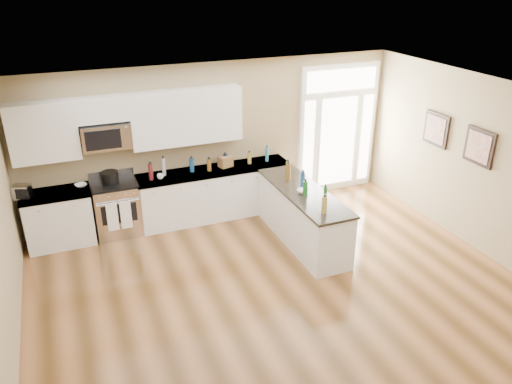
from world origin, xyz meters
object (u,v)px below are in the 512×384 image
Objects in this scene: peninsula_cabinet at (302,218)px; toaster_oven at (22,192)px; kitchen_range at (117,208)px; stockpot at (110,177)px.

peninsula_cabinet is 9.03× the size of toaster_oven.
toaster_oven reaches higher than kitchen_range.
stockpot is (-0.04, 0.05, 0.58)m from kitchen_range.
toaster_oven is (-1.37, -0.08, -0.01)m from stockpot.
peninsula_cabinet is at bearing -26.94° from kitchen_range.
kitchen_range is 0.58m from stockpot.
kitchen_range reaches higher than peninsula_cabinet.
stockpot reaches higher than toaster_oven.
stockpot reaches higher than peninsula_cabinet.
kitchen_range is 1.52m from toaster_oven.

